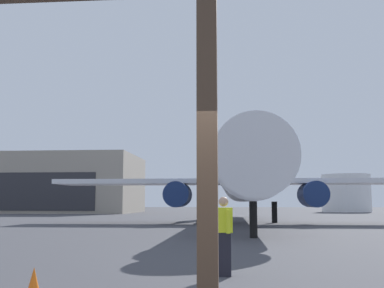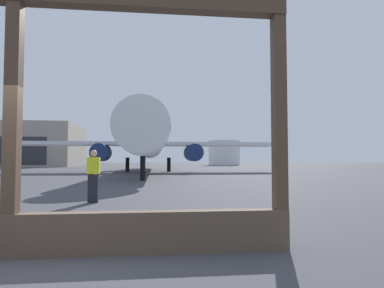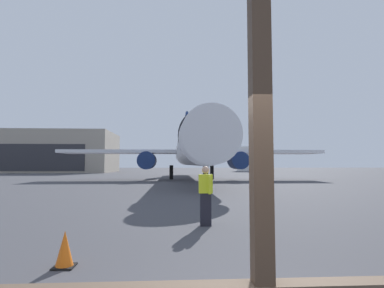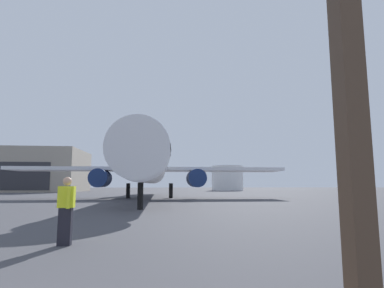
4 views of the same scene
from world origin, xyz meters
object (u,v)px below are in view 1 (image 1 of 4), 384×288
object	(u,v)px
ground_crew_worker	(224,235)
fuel_storage_tank	(346,193)
airplane	(244,178)
distant_hangar	(55,184)

from	to	relation	value
ground_crew_worker	fuel_storage_tank	size ratio (longest dim) A/B	0.22
airplane	fuel_storage_tank	xyz separation A→B (m)	(18.14, 44.15, -0.37)
airplane	distant_hangar	world-z (taller)	airplane
distant_hangar	fuel_storage_tank	xyz separation A→B (m)	(46.77, 8.64, -1.32)
distant_hangar	fuel_storage_tank	size ratio (longest dim) A/B	3.21
distant_hangar	fuel_storage_tank	distance (m)	47.58
distant_hangar	fuel_storage_tank	bearing A→B (deg)	10.46
ground_crew_worker	distant_hangar	distance (m)	67.31
airplane	distant_hangar	bearing A→B (deg)	128.87
airplane	fuel_storage_tank	bearing A→B (deg)	67.66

